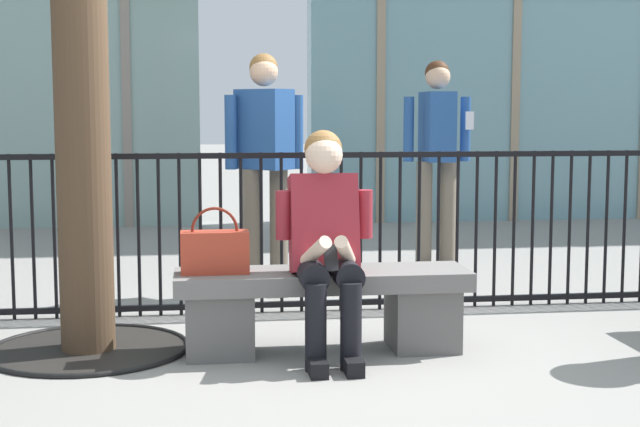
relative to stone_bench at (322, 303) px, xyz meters
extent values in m
plane|color=gray|center=(0.00, 0.00, -0.27)|extent=(60.00, 60.00, 0.00)
cube|color=slate|center=(0.00, 0.00, 0.13)|extent=(1.60, 0.44, 0.10)
cube|color=#605E5B|center=(-0.56, 0.00, -0.10)|extent=(0.36, 0.37, 0.35)
cube|color=#605E5B|center=(0.56, 0.00, -0.10)|extent=(0.36, 0.37, 0.35)
cylinder|color=black|center=(-0.09, -0.18, 0.20)|extent=(0.15, 0.40, 0.15)
cylinder|color=black|center=(-0.09, -0.38, -0.05)|extent=(0.11, 0.11, 0.45)
cube|color=black|center=(-0.09, -0.44, -0.23)|extent=(0.09, 0.22, 0.08)
cylinder|color=black|center=(0.09, -0.18, 0.20)|extent=(0.15, 0.40, 0.15)
cylinder|color=black|center=(0.09, -0.38, -0.05)|extent=(0.11, 0.11, 0.45)
cube|color=black|center=(0.09, -0.44, -0.23)|extent=(0.09, 0.22, 0.08)
cube|color=maroon|center=(0.00, -0.04, 0.44)|extent=(0.36, 0.30, 0.55)
cylinder|color=maroon|center=(-0.22, -0.04, 0.49)|extent=(0.08, 0.08, 0.26)
cylinder|color=beige|center=(-0.08, -0.26, 0.32)|extent=(0.16, 0.28, 0.20)
cylinder|color=maroon|center=(0.22, -0.04, 0.49)|extent=(0.08, 0.08, 0.26)
cylinder|color=beige|center=(0.08, -0.26, 0.32)|extent=(0.16, 0.28, 0.20)
cube|color=black|center=(0.00, -0.32, 0.30)|extent=(0.07, 0.10, 0.13)
sphere|color=beige|center=(0.00, -0.06, 0.81)|extent=(0.20, 0.20, 0.20)
sphere|color=olive|center=(0.00, -0.03, 0.84)|extent=(0.20, 0.20, 0.20)
cube|color=#B23823|center=(-0.58, -0.01, 0.29)|extent=(0.36, 0.15, 0.23)
torus|color=maroon|center=(-0.58, -0.01, 0.41)|extent=(0.25, 0.02, 0.25)
cylinder|color=#6B6051|center=(1.16, 2.40, 0.18)|extent=(0.13, 0.13, 0.90)
cube|color=black|center=(1.16, 2.36, -0.24)|extent=(0.09, 0.22, 0.06)
cylinder|color=#6B6051|center=(1.36, 2.40, 0.18)|extent=(0.13, 0.13, 0.90)
cube|color=black|center=(1.36, 2.36, -0.24)|extent=(0.09, 0.22, 0.06)
cube|color=#234C8C|center=(1.26, 2.40, 0.91)|extent=(0.22, 0.38, 0.56)
cylinder|color=#234C8C|center=(1.02, 2.40, 0.89)|extent=(0.08, 0.08, 0.52)
cylinder|color=#234C8C|center=(1.49, 2.40, 0.89)|extent=(0.08, 0.08, 0.52)
sphere|color=#DBAD89|center=(1.26, 2.40, 1.31)|extent=(0.20, 0.20, 0.20)
sphere|color=#472816|center=(1.26, 2.42, 1.34)|extent=(0.20, 0.20, 0.20)
cube|color=silver|center=(1.50, 2.30, 0.96)|extent=(0.07, 0.01, 0.14)
cylinder|color=#6B6051|center=(-0.30, 1.62, 0.18)|extent=(0.13, 0.13, 0.90)
cube|color=black|center=(-0.30, 1.58, -0.24)|extent=(0.09, 0.22, 0.06)
cylinder|color=#6B6051|center=(-0.10, 1.62, 0.18)|extent=(0.13, 0.13, 0.90)
cube|color=black|center=(-0.10, 1.58, -0.24)|extent=(0.09, 0.22, 0.06)
cube|color=#234C8C|center=(-0.20, 1.62, 0.91)|extent=(0.43, 0.42, 0.56)
cylinder|color=#234C8C|center=(-0.43, 1.62, 0.89)|extent=(0.08, 0.08, 0.52)
cylinder|color=#234C8C|center=(0.04, 1.62, 0.89)|extent=(0.08, 0.08, 0.52)
sphere|color=#DBAD89|center=(-0.20, 1.62, 1.31)|extent=(0.20, 0.20, 0.20)
sphere|color=olive|center=(-0.20, 1.64, 1.34)|extent=(0.20, 0.20, 0.20)
cylinder|color=black|center=(-1.83, 1.02, 0.25)|extent=(0.02, 0.02, 1.05)
cylinder|color=black|center=(-1.70, 1.02, 0.25)|extent=(0.02, 0.02, 1.05)
cylinder|color=black|center=(-1.57, 1.02, 0.25)|extent=(0.02, 0.02, 1.05)
cylinder|color=black|center=(-1.44, 1.02, 0.25)|extent=(0.02, 0.02, 1.05)
cylinder|color=black|center=(-1.30, 1.02, 0.25)|extent=(0.02, 0.02, 1.05)
cylinder|color=black|center=(-1.17, 1.02, 0.25)|extent=(0.02, 0.02, 1.05)
cylinder|color=black|center=(-1.04, 1.02, 0.25)|extent=(0.02, 0.02, 1.05)
cylinder|color=black|center=(-0.91, 1.02, 0.25)|extent=(0.02, 0.02, 1.05)
cylinder|color=black|center=(-0.78, 1.02, 0.25)|extent=(0.02, 0.02, 1.05)
cylinder|color=black|center=(-0.65, 1.02, 0.25)|extent=(0.02, 0.02, 1.05)
cylinder|color=black|center=(-0.52, 1.02, 0.25)|extent=(0.02, 0.02, 1.05)
cylinder|color=black|center=(-0.39, 1.02, 0.25)|extent=(0.02, 0.02, 1.05)
cylinder|color=black|center=(-0.26, 1.02, 0.25)|extent=(0.02, 0.02, 1.05)
cylinder|color=black|center=(-0.13, 1.02, 0.25)|extent=(0.02, 0.02, 1.05)
cylinder|color=black|center=(0.00, 1.02, 0.25)|extent=(0.02, 0.02, 1.05)
cylinder|color=black|center=(0.13, 1.02, 0.25)|extent=(0.02, 0.02, 1.05)
cylinder|color=black|center=(0.26, 1.02, 0.25)|extent=(0.02, 0.02, 1.05)
cylinder|color=black|center=(0.39, 1.02, 0.25)|extent=(0.02, 0.02, 1.05)
cylinder|color=black|center=(0.52, 1.02, 0.25)|extent=(0.02, 0.02, 1.05)
cylinder|color=black|center=(0.65, 1.02, 0.25)|extent=(0.02, 0.02, 1.05)
cylinder|color=black|center=(0.78, 1.02, 0.25)|extent=(0.02, 0.02, 1.05)
cylinder|color=black|center=(0.91, 1.02, 0.25)|extent=(0.02, 0.02, 1.05)
cylinder|color=black|center=(1.04, 1.02, 0.25)|extent=(0.02, 0.02, 1.05)
cylinder|color=black|center=(1.17, 1.02, 0.25)|extent=(0.02, 0.02, 1.05)
cylinder|color=black|center=(1.30, 1.02, 0.25)|extent=(0.02, 0.02, 1.05)
cylinder|color=black|center=(1.44, 1.02, 0.25)|extent=(0.02, 0.02, 1.05)
cylinder|color=black|center=(1.57, 1.02, 0.25)|extent=(0.02, 0.02, 1.05)
cylinder|color=black|center=(1.70, 1.02, 0.25)|extent=(0.02, 0.02, 1.05)
cylinder|color=black|center=(1.83, 1.02, 0.25)|extent=(0.02, 0.02, 1.05)
cylinder|color=black|center=(1.96, 1.02, 0.25)|extent=(0.02, 0.02, 1.05)
cylinder|color=black|center=(2.09, 1.02, 0.25)|extent=(0.02, 0.02, 1.05)
cylinder|color=black|center=(2.22, 1.02, 0.25)|extent=(0.02, 0.02, 1.05)
cube|color=black|center=(0.00, 1.02, -0.22)|extent=(7.05, 0.04, 0.04)
cube|color=black|center=(0.00, 1.02, 0.75)|extent=(7.05, 0.04, 0.04)
cylinder|color=black|center=(-1.27, 0.18, -0.27)|extent=(1.08, 1.08, 0.01)
torus|color=black|center=(-1.27, 0.18, -0.26)|extent=(1.11, 1.11, 0.03)
cylinder|color=#4C3826|center=(-1.27, 0.18, 1.43)|extent=(0.29, 0.29, 3.40)
camera|label=1|loc=(-0.67, -4.94, 1.05)|focal=52.20mm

